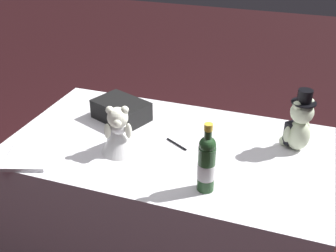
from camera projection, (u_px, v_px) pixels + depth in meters
name	position (u px, v px, depth m)	size (l,w,h in m)	color
reception_table	(168.00, 206.00, 2.21)	(1.53, 0.88, 0.77)	white
teddy_bear_groom	(299.00, 124.00, 1.92)	(0.14, 0.14, 0.30)	beige
teddy_bear_bride	(119.00, 131.00, 1.93)	(0.19, 0.22, 0.23)	white
champagne_bottle	(207.00, 163.00, 1.65)	(0.07, 0.07, 0.30)	#224423
signing_pen	(176.00, 144.00, 2.01)	(0.13, 0.08, 0.01)	black
gift_case_black	(121.00, 110.00, 2.22)	(0.33, 0.28, 0.10)	black
guestbook	(31.00, 153.00, 1.93)	(0.20, 0.28, 0.02)	white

